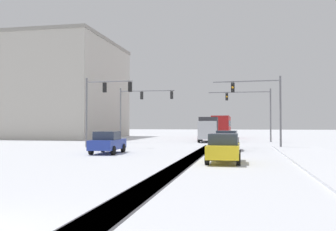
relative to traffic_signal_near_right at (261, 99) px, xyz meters
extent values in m
cube|color=#424247|center=(-4.85, -13.69, -4.43)|extent=(1.18, 34.32, 0.01)
cube|color=#424247|center=(-4.87, -13.69, -4.43)|extent=(1.03, 34.32, 0.01)
cylinder|color=slate|center=(1.68, -0.09, -1.18)|extent=(0.18, 0.18, 6.50)
cylinder|color=slate|center=(-1.34, 0.09, 1.67)|extent=(6.04, 0.47, 0.12)
cube|color=black|center=(-2.55, 0.16, 1.12)|extent=(0.33, 0.26, 0.90)
sphere|color=black|center=(-2.55, 0.00, 1.42)|extent=(0.20, 0.20, 0.20)
sphere|color=orange|center=(-2.55, 0.00, 1.12)|extent=(0.20, 0.20, 0.20)
sphere|color=black|center=(-2.55, 0.00, 0.82)|extent=(0.20, 0.20, 0.20)
cylinder|color=slate|center=(1.68, 11.91, -1.18)|extent=(0.18, 0.18, 6.50)
cylinder|color=slate|center=(-2.06, 11.82, 1.67)|extent=(7.49, 0.30, 0.12)
cube|color=black|center=(-3.56, 11.79, 1.12)|extent=(0.33, 0.25, 0.90)
sphere|color=black|center=(-3.55, 11.63, 1.42)|extent=(0.20, 0.20, 0.20)
sphere|color=orange|center=(-3.55, 11.63, 1.12)|extent=(0.20, 0.20, 0.20)
sphere|color=black|center=(-3.55, 11.63, 0.82)|extent=(0.20, 0.20, 0.20)
cylinder|color=slate|center=(-16.02, -2.09, -1.18)|extent=(0.18, 0.18, 6.50)
cylinder|color=slate|center=(-13.77, -2.15, 1.67)|extent=(4.51, 0.25, 0.12)
cube|color=black|center=(-14.22, -2.14, 1.12)|extent=(0.33, 0.25, 0.90)
sphere|color=black|center=(-14.21, -1.98, 1.42)|extent=(0.20, 0.20, 0.20)
sphere|color=orange|center=(-14.21, -1.98, 1.12)|extent=(0.20, 0.20, 0.20)
sphere|color=black|center=(-14.21, -1.98, 0.82)|extent=(0.20, 0.20, 0.20)
cube|color=black|center=(-11.74, -2.21, 1.12)|extent=(0.33, 0.25, 0.90)
sphere|color=black|center=(-11.74, -2.05, 1.42)|extent=(0.20, 0.20, 0.20)
sphere|color=orange|center=(-11.74, -2.05, 1.12)|extent=(0.20, 0.20, 0.20)
sphere|color=black|center=(-11.74, -2.05, 0.82)|extent=(0.20, 0.20, 0.20)
cylinder|color=slate|center=(-16.02, 7.91, -1.18)|extent=(0.18, 0.18, 6.50)
cylinder|color=slate|center=(-12.73, 7.93, 1.67)|extent=(6.57, 0.15, 0.12)
cube|color=black|center=(-13.39, 7.93, 1.12)|extent=(0.32, 0.24, 0.90)
sphere|color=black|center=(-13.39, 8.09, 1.42)|extent=(0.20, 0.20, 0.20)
sphere|color=orange|center=(-13.39, 8.09, 1.12)|extent=(0.20, 0.20, 0.20)
sphere|color=black|center=(-13.39, 8.09, 0.82)|extent=(0.20, 0.20, 0.20)
cube|color=black|center=(-9.78, 7.95, 1.12)|extent=(0.32, 0.24, 0.90)
sphere|color=black|center=(-9.78, 8.11, 1.42)|extent=(0.20, 0.20, 0.20)
sphere|color=orange|center=(-9.78, 8.11, 1.12)|extent=(0.20, 0.20, 0.20)
sphere|color=black|center=(-9.78, 8.11, 0.82)|extent=(0.20, 0.20, 0.20)
cube|color=black|center=(-2.92, -4.02, -3.76)|extent=(1.89, 4.17, 0.70)
cube|color=#2D3847|center=(-2.93, -4.17, -3.11)|extent=(1.65, 1.97, 0.60)
cylinder|color=black|center=(-3.67, -2.71, -4.11)|extent=(0.25, 0.65, 0.64)
cylinder|color=black|center=(-2.06, -2.79, -4.11)|extent=(0.25, 0.65, 0.64)
cylinder|color=black|center=(-3.79, -5.25, -4.11)|extent=(0.25, 0.65, 0.64)
cylinder|color=black|center=(-2.18, -5.33, -4.11)|extent=(0.25, 0.65, 0.64)
cube|color=#233899|center=(-11.40, -8.88, -3.76)|extent=(1.86, 4.16, 0.70)
cube|color=#2D3847|center=(-11.39, -9.03, -3.11)|extent=(1.63, 1.96, 0.60)
cylinder|color=black|center=(-12.25, -7.64, -4.11)|extent=(0.24, 0.65, 0.64)
cylinder|color=black|center=(-10.64, -7.57, -4.11)|extent=(0.24, 0.65, 0.64)
cylinder|color=black|center=(-12.15, -10.18, -4.11)|extent=(0.24, 0.65, 0.64)
cylinder|color=black|center=(-10.54, -10.11, -4.11)|extent=(0.24, 0.65, 0.64)
cube|color=yellow|center=(-2.72, -13.99, -3.76)|extent=(1.71, 4.11, 0.70)
cube|color=#2D3847|center=(-2.72, -14.14, -3.11)|extent=(1.57, 1.91, 0.60)
cylinder|color=black|center=(-3.53, -12.72, -4.11)|extent=(0.22, 0.64, 0.64)
cylinder|color=black|center=(-1.92, -12.71, -4.11)|extent=(0.22, 0.64, 0.64)
cylinder|color=black|center=(-3.52, -15.26, -4.11)|extent=(0.22, 0.64, 0.64)
cylinder|color=black|center=(-1.91, -15.26, -4.11)|extent=(0.22, 0.64, 0.64)
cube|color=#B21E1E|center=(-4.85, 23.79, -2.50)|extent=(2.52, 11.01, 2.90)
cube|color=#283342|center=(-4.85, 23.79, -2.15)|extent=(2.56, 10.13, 0.90)
cylinder|color=black|center=(-3.65, 19.94, -3.95)|extent=(0.30, 0.96, 0.96)
cylinder|color=black|center=(-6.03, 19.93, -3.95)|extent=(0.30, 0.96, 0.96)
cylinder|color=black|center=(-3.66, 27.09, -3.95)|extent=(0.30, 0.96, 0.96)
cylinder|color=black|center=(-6.04, 27.08, -3.95)|extent=(0.30, 0.96, 0.96)
cube|color=#B7BABF|center=(-5.64, 8.17, -2.96)|extent=(2.19, 2.29, 2.10)
cube|color=#333338|center=(-5.80, 11.86, -2.71)|extent=(2.42, 5.29, 2.60)
cylinder|color=black|center=(-4.65, 8.65, -4.01)|extent=(0.31, 0.85, 0.84)
cylinder|color=black|center=(-6.67, 8.56, -4.01)|extent=(0.31, 0.85, 0.84)
cylinder|color=black|center=(-4.85, 13.33, -4.01)|extent=(0.31, 0.85, 0.84)
cylinder|color=black|center=(-6.87, 13.25, -4.01)|extent=(0.31, 0.85, 0.84)
cube|color=#B2ADA3|center=(-34.90, 20.92, 3.00)|extent=(25.82, 20.14, 14.87)
cube|color=gray|center=(-34.90, 20.92, 10.69)|extent=(26.12, 20.44, 0.50)
camera|label=1|loc=(-1.70, -35.06, -2.29)|focal=40.14mm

